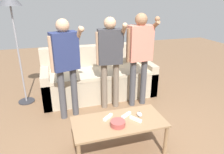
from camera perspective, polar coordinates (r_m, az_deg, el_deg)
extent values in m
plane|color=brown|center=(2.82, 3.13, -17.79)|extent=(12.00, 12.00, 0.00)
cube|color=#B7A88E|center=(3.93, -3.62, -1.87)|extent=(2.06, 0.83, 0.46)
cube|color=#C6B59A|center=(3.78, -3.47, 1.36)|extent=(1.78, 0.71, 0.06)
cube|color=#B7A88E|center=(4.08, -4.82, 5.74)|extent=(2.06, 0.18, 0.45)
cube|color=#B7A88E|center=(3.82, -17.83, -2.42)|extent=(0.14, 0.83, 0.60)
cube|color=#B7A88E|center=(4.21, 9.22, 0.56)|extent=(0.14, 0.83, 0.60)
cube|color=#997551|center=(2.46, 1.91, -12.42)|extent=(1.09, 0.52, 0.03)
cylinder|color=#997551|center=(2.61, 14.73, -16.78)|extent=(0.04, 0.04, 0.40)
cylinder|color=#997551|center=(2.68, -10.56, -15.14)|extent=(0.04, 0.04, 0.40)
cylinder|color=#997551|center=(2.92, 10.13, -11.70)|extent=(0.04, 0.04, 0.40)
cylinder|color=#B24C47|center=(2.36, 1.65, -12.81)|extent=(0.17, 0.17, 0.06)
ellipsoid|color=white|center=(2.55, 7.67, -10.26)|extent=(0.06, 0.09, 0.05)
cylinder|color=#4C4C51|center=(2.55, 7.58, -9.60)|extent=(0.02, 0.02, 0.01)
cylinder|color=#2D2D33|center=(4.06, -22.66, -6.22)|extent=(0.28, 0.28, 0.02)
cylinder|color=gray|center=(3.78, -24.44, 5.01)|extent=(0.03, 0.03, 1.63)
cylinder|color=#47474C|center=(3.20, -13.72, -4.89)|extent=(0.10, 0.10, 0.79)
cylinder|color=#47474C|center=(3.26, -10.45, -4.12)|extent=(0.10, 0.10, 0.79)
cube|color=navy|center=(3.00, -13.05, 7.03)|extent=(0.42, 0.29, 0.54)
sphere|color=tan|center=(2.94, -13.64, 13.77)|extent=(0.19, 0.19, 0.19)
cylinder|color=tan|center=(2.95, -16.44, 5.98)|extent=(0.07, 0.07, 0.51)
cylinder|color=navy|center=(3.05, -9.86, 9.47)|extent=(0.07, 0.07, 0.26)
cylinder|color=tan|center=(2.93, -9.24, 11.68)|extent=(0.12, 0.22, 0.24)
sphere|color=tan|center=(2.83, -8.50, 13.03)|extent=(0.08, 0.08, 0.08)
cylinder|color=#756656|center=(3.41, -2.16, -2.58)|extent=(0.10, 0.10, 0.79)
cylinder|color=#756656|center=(3.44, 1.09, -2.33)|extent=(0.10, 0.10, 0.79)
cube|color=#38383D|center=(3.21, -0.57, 8.46)|extent=(0.39, 0.23, 0.54)
sphere|color=tan|center=(3.15, -0.59, 14.77)|extent=(0.19, 0.19, 0.19)
cylinder|color=tan|center=(3.19, -3.91, 7.87)|extent=(0.07, 0.07, 0.51)
cylinder|color=#38383D|center=(3.23, 2.75, 10.38)|extent=(0.07, 0.07, 0.26)
cylinder|color=tan|center=(3.12, 3.18, 12.68)|extent=(0.09, 0.23, 0.22)
sphere|color=tan|center=(3.02, 3.63, 14.18)|extent=(0.08, 0.08, 0.08)
cylinder|color=#47474C|center=(3.49, 5.77, -1.84)|extent=(0.10, 0.10, 0.81)
cylinder|color=#47474C|center=(3.58, 8.73, -1.41)|extent=(0.10, 0.10, 0.81)
cube|color=#DB7F6B|center=(3.33, 7.83, 9.32)|extent=(0.40, 0.22, 0.56)
sphere|color=#936B4C|center=(3.27, 8.16, 15.61)|extent=(0.19, 0.19, 0.19)
cylinder|color=#936B4C|center=(3.25, 4.72, 8.70)|extent=(0.07, 0.07, 0.53)
cylinder|color=#DB7F6B|center=(3.40, 10.89, 11.23)|extent=(0.07, 0.07, 0.26)
cylinder|color=#936B4C|center=(3.31, 11.72, 13.78)|extent=(0.08, 0.26, 0.20)
sphere|color=#936B4C|center=(3.24, 12.54, 15.52)|extent=(0.08, 0.08, 0.08)
cube|color=white|center=(2.47, 6.61, -11.64)|extent=(0.11, 0.15, 0.03)
cylinder|color=silver|center=(2.47, 6.08, -11.09)|extent=(0.01, 0.01, 0.00)
cube|color=silver|center=(2.44, 7.55, -11.67)|extent=(0.02, 0.02, 0.00)
cube|color=white|center=(2.49, -1.14, -11.15)|extent=(0.14, 0.13, 0.03)
cylinder|color=silver|center=(2.50, -0.78, -10.53)|extent=(0.01, 0.01, 0.00)
cube|color=silver|center=(2.45, -1.76, -11.31)|extent=(0.02, 0.02, 0.00)
cube|color=white|center=(2.54, 3.98, -10.54)|extent=(0.15, 0.12, 0.03)
cylinder|color=silver|center=(2.55, 4.38, -9.95)|extent=(0.01, 0.01, 0.00)
cube|color=silver|center=(2.50, 3.32, -10.65)|extent=(0.02, 0.02, 0.00)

